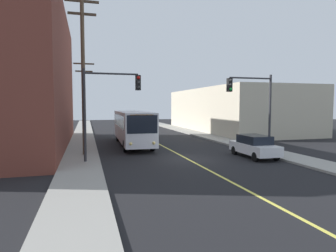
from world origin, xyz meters
name	(u,v)px	position (x,y,z in m)	size (l,w,h in m)	color
ground_plane	(187,159)	(0.00, 0.00, 0.00)	(120.00, 120.00, 0.00)	black
sidewalk_left	(82,144)	(-7.25, 10.00, 0.07)	(2.50, 90.00, 0.15)	gray
sidewalk_right	(219,139)	(7.25, 10.00, 0.07)	(2.50, 90.00, 0.15)	gray
lane_stripe_center	(146,137)	(0.00, 15.00, 0.01)	(0.16, 60.00, 0.01)	#D8CC4C
building_left_brick	(6,78)	(-13.49, 9.16, 6.18)	(10.00, 23.67, 12.35)	brown
building_right_warehouse	(233,110)	(14.50, 20.64, 3.11)	(12.00, 25.41, 6.23)	beige
city_bus	(132,126)	(-2.60, 8.40, 1.82)	(2.86, 12.21, 3.20)	silver
parked_car_white	(254,146)	(4.92, -0.73, 0.84)	(1.87, 4.43, 1.62)	silver
utility_pole_near	(83,68)	(-7.00, 3.03, 6.54)	(2.40, 0.28, 11.72)	brown
utility_pole_mid	(84,93)	(-7.00, 17.38, 5.24)	(2.40, 0.28, 9.21)	brown
traffic_signal_left_corner	(109,97)	(-5.41, 0.12, 4.30)	(3.75, 0.48, 6.00)	#2D2D33
traffic_signal_right_corner	(253,99)	(5.41, 0.40, 4.30)	(3.75, 0.48, 6.00)	#2D2D33
fire_hydrant	(240,140)	(6.85, 4.78, 0.58)	(0.44, 0.26, 0.84)	red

